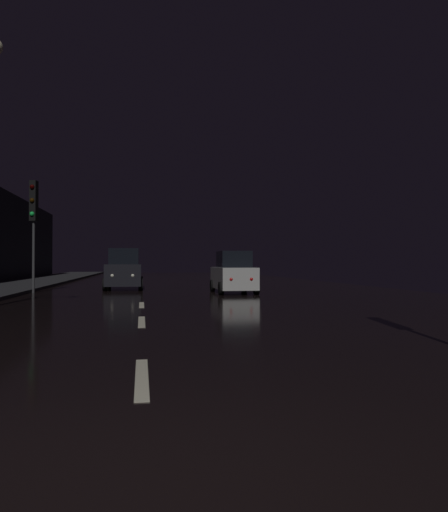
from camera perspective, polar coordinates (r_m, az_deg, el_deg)
name	(u,v)px	position (r m, az deg, el deg)	size (l,w,h in m)	color
ground	(142,288)	(27.69, -9.49, -3.70)	(27.03, 84.00, 0.02)	black
sidewalk_left	(1,288)	(28.63, -24.32, -3.38)	(4.40, 84.00, 0.15)	#28282B
lane_centerline	(142,299)	(19.47, -9.49, -4.90)	(0.16, 30.49, 0.01)	beige
traffic_light_far_left	(34,211)	(24.95, -21.12, 4.92)	(0.37, 0.48, 5.27)	#38383A
car_approaching_headlights	(124,271)	(26.88, -11.46, -1.66)	(1.98, 4.29, 2.16)	black
car_parked_right_far	(233,274)	(22.99, 1.09, -2.08)	(1.78, 3.85, 1.94)	silver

